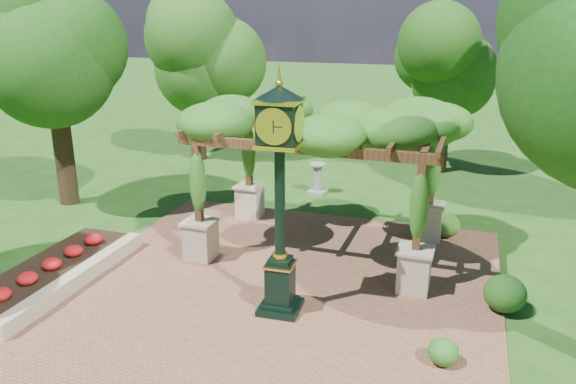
% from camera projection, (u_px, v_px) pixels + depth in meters
% --- Properties ---
extents(ground, '(120.00, 120.00, 0.00)m').
position_uv_depth(ground, '(251.00, 329.00, 11.56)').
color(ground, '#1E4714').
rests_on(ground, ground).
extents(brick_plaza, '(10.00, 12.00, 0.04)m').
position_uv_depth(brick_plaza, '(267.00, 305.00, 12.46)').
color(brick_plaza, brown).
rests_on(brick_plaza, ground).
extents(border_wall, '(0.35, 5.00, 0.40)m').
position_uv_depth(border_wall, '(78.00, 279.00, 13.29)').
color(border_wall, '#C6B793').
rests_on(border_wall, ground).
extents(flower_bed, '(1.50, 5.00, 0.36)m').
position_uv_depth(flower_bed, '(47.00, 274.00, 13.56)').
color(flower_bed, red).
rests_on(flower_bed, ground).
extents(pedestal_clock, '(1.01, 1.01, 4.96)m').
position_uv_depth(pedestal_clock, '(280.00, 182.00, 11.32)').
color(pedestal_clock, black).
rests_on(pedestal_clock, brick_plaza).
extents(pergola, '(6.47, 4.15, 4.01)m').
position_uv_depth(pergola, '(321.00, 131.00, 14.43)').
color(pergola, beige).
rests_on(pergola, brick_plaza).
extents(sundial, '(0.69, 0.69, 1.09)m').
position_uv_depth(sundial, '(318.00, 180.00, 20.02)').
color(sundial, gray).
rests_on(sundial, ground).
extents(shrub_front, '(0.74, 0.74, 0.51)m').
position_uv_depth(shrub_front, '(443.00, 352.00, 10.28)').
color(shrub_front, '#275D1A').
rests_on(shrub_front, brick_plaza).
extents(shrub_mid, '(1.13, 1.13, 0.81)m').
position_uv_depth(shrub_mid, '(505.00, 294.00, 12.08)').
color(shrub_mid, '#1D4A15').
rests_on(shrub_mid, brick_plaza).
extents(shrub_back, '(0.95, 0.95, 0.70)m').
position_uv_depth(shrub_back, '(446.00, 225.00, 16.09)').
color(shrub_back, '#356B1F').
rests_on(shrub_back, brick_plaza).
extents(tree_west_near, '(3.63, 3.63, 8.07)m').
position_uv_depth(tree_west_near, '(49.00, 35.00, 17.45)').
color(tree_west_near, '#372616').
rests_on(tree_west_near, ground).
extents(tree_west_far, '(3.86, 3.86, 6.89)m').
position_uv_depth(tree_west_far, '(194.00, 49.00, 23.40)').
color(tree_west_far, black).
rests_on(tree_west_far, ground).
extents(tree_north, '(3.12, 3.12, 6.04)m').
position_uv_depth(tree_north, '(448.00, 68.00, 21.62)').
color(tree_north, '#342514').
rests_on(tree_north, ground).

